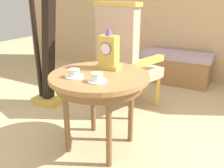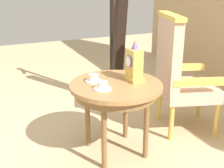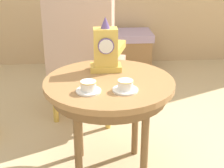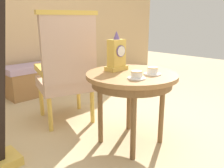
# 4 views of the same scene
# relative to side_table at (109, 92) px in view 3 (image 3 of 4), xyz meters

# --- Properties ---
(side_table) EXTENTS (0.76, 0.76, 0.63)m
(side_table) POSITION_rel_side_table_xyz_m (0.00, 0.00, 0.00)
(side_table) COLOR #9E7042
(side_table) RESTS_ON ground
(teacup_left) EXTENTS (0.14, 0.14, 0.06)m
(teacup_left) POSITION_rel_side_table_xyz_m (-0.12, -0.15, 0.10)
(teacup_left) COLOR white
(teacup_left) RESTS_ON side_table
(teacup_right) EXTENTS (0.14, 0.14, 0.06)m
(teacup_right) POSITION_rel_side_table_xyz_m (0.08, -0.15, 0.10)
(teacup_right) COLOR white
(teacup_right) RESTS_ON side_table
(mantel_clock) EXTENTS (0.19, 0.11, 0.34)m
(mantel_clock) POSITION_rel_side_table_xyz_m (-0.01, 0.17, 0.21)
(mantel_clock) COLOR gold
(mantel_clock) RESTS_ON side_table
(armchair) EXTENTS (0.68, 0.67, 1.14)m
(armchair) POSITION_rel_side_table_xyz_m (-0.15, 0.73, 0.03)
(armchair) COLOR #CCA893
(armchair) RESTS_ON ground
(window_bench) EXTENTS (0.96, 0.40, 0.44)m
(window_bench) POSITION_rel_side_table_xyz_m (0.13, 1.89, -0.34)
(window_bench) COLOR #B299B7
(window_bench) RESTS_ON ground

